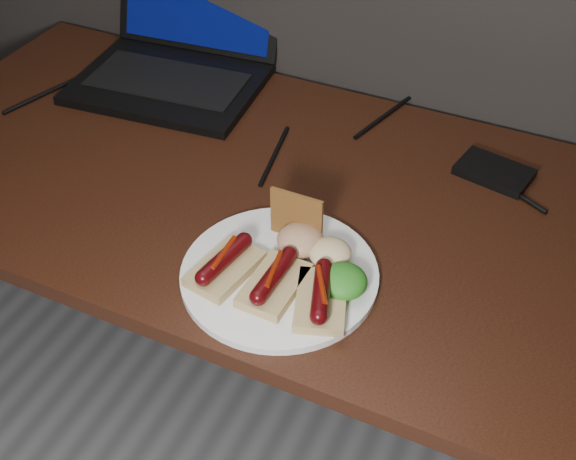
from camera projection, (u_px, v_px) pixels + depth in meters
The scene contains 12 objects.
desk at pixel (259, 222), 1.30m from camera, with size 1.40×0.70×0.75m.
laptop at pixel (179, 51), 1.49m from camera, with size 0.40×0.39×0.25m.
hard_drive at pixel (494, 172), 1.25m from camera, with size 0.12×0.08×0.02m, color black.
desk_cables at pixel (284, 130), 1.36m from camera, with size 1.02×0.43×0.01m.
plate at pixel (279, 274), 1.07m from camera, with size 0.29×0.29×0.01m, color white.
bread_sausage_left at pixel (225, 264), 1.05m from camera, with size 0.09×0.13×0.04m.
bread_sausage_center at pixel (274, 281), 1.03m from camera, with size 0.07×0.12×0.04m.
bread_sausage_right at pixel (321, 296), 1.01m from camera, with size 0.10×0.13×0.04m.
crispbread at pixel (296, 216), 1.09m from camera, with size 0.09×0.01×0.09m, color brown.
salad_greens at pixel (343, 281), 1.03m from camera, with size 0.07×0.07×0.04m, color #1B5310.
salsa_mound at pixel (300, 240), 1.09m from camera, with size 0.07×0.07×0.04m, color maroon.
coleslaw_mound at pixel (330, 253), 1.07m from camera, with size 0.06×0.06×0.04m, color beige.
Camera 1 is at (0.46, 0.52, 1.52)m, focal length 45.00 mm.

